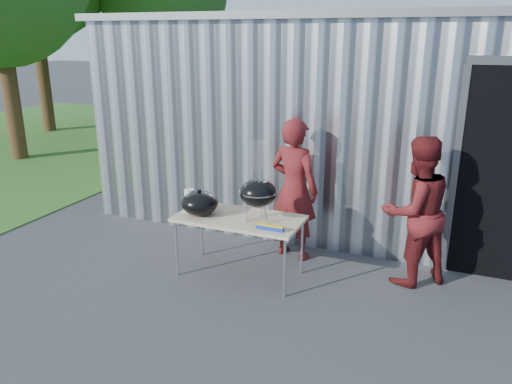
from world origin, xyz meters
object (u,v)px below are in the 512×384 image
at_px(person_cook, 294,189).
at_px(person_bystander, 416,212).
at_px(folding_table, 239,220).
at_px(kettle_grill, 258,186).

height_order(person_cook, person_bystander, person_cook).
bearing_deg(folding_table, kettle_grill, -4.07).
bearing_deg(person_bystander, kettle_grill, -18.99).
xyz_separation_m(kettle_grill, person_bystander, (1.69, 0.64, -0.29)).
relative_size(folding_table, person_bystander, 0.85).
relative_size(kettle_grill, person_bystander, 0.53).
bearing_deg(kettle_grill, person_cook, 77.76).
bearing_deg(person_bystander, folding_table, -21.94).
distance_m(folding_table, kettle_grill, 0.52).
bearing_deg(kettle_grill, folding_table, 175.93).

